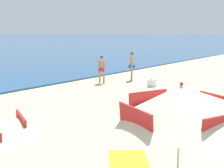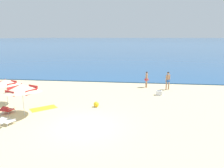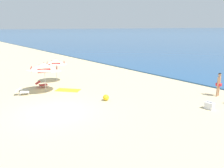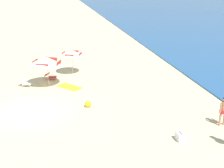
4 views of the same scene
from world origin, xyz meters
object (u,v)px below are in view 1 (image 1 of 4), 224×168
at_px(beach_umbrella_striped_main, 181,102).
at_px(cooler_box, 152,83).
at_px(person_standing_beside, 132,64).
at_px(person_standing_near_shore, 102,68).
at_px(beach_ball, 174,115).
at_px(beach_towel, 130,167).

distance_m(beach_umbrella_striped_main, cooler_box, 11.23).
height_order(person_standing_beside, cooler_box, person_standing_beside).
bearing_deg(person_standing_near_shore, beach_ball, -120.43).
height_order(beach_umbrella_striped_main, beach_ball, beach_umbrella_striped_main).
xyz_separation_m(person_standing_near_shore, person_standing_beside, (2.02, -0.76, 0.08)).
bearing_deg(person_standing_near_shore, beach_umbrella_striped_main, -132.93).
relative_size(beach_ball, beach_towel, 0.22).
height_order(beach_umbrella_striped_main, person_standing_beside, beach_umbrella_striped_main).
xyz_separation_m(beach_ball, beach_towel, (-3.73, -0.81, -0.19)).
bearing_deg(cooler_box, beach_towel, -151.93).
bearing_deg(beach_towel, beach_umbrella_striped_main, -114.26).
bearing_deg(person_standing_near_shore, person_standing_beside, -20.66).
bearing_deg(person_standing_beside, beach_towel, -145.22).
bearing_deg(beach_umbrella_striped_main, beach_ball, 27.23).
distance_m(person_standing_beside, beach_ball, 8.40).
bearing_deg(cooler_box, beach_ball, -142.30).
relative_size(beach_umbrella_striped_main, beach_ball, 8.50).
bearing_deg(beach_towel, person_standing_beside, 34.78).
bearing_deg(person_standing_beside, person_standing_near_shore, 159.34).
bearing_deg(beach_umbrella_striped_main, cooler_box, 33.08).
xyz_separation_m(person_standing_beside, cooler_box, (-1.00, -2.09, -0.82)).
height_order(beach_ball, beach_towel, beach_ball).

